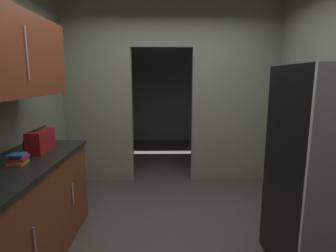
# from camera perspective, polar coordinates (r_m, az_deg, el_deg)

# --- Properties ---
(ground) EXTENTS (20.00, 20.00, 0.00)m
(ground) POSITION_cam_1_polar(r_m,az_deg,el_deg) (2.93, 1.31, -23.13)
(ground) COLOR #47423D
(kitchen_partition) EXTENTS (3.27, 0.12, 2.78)m
(kitchen_partition) POSITION_cam_1_polar(r_m,az_deg,el_deg) (4.12, 1.11, 8.47)
(kitchen_partition) COLOR gray
(kitchen_partition) RESTS_ON ground
(adjoining_room_shell) EXTENTS (3.27, 2.83, 2.78)m
(adjoining_room_shell) POSITION_cam_1_polar(r_m,az_deg,el_deg) (6.02, 0.22, 8.10)
(adjoining_room_shell) COLOR gray
(adjoining_room_shell) RESTS_ON ground
(refrigerator) EXTENTS (0.73, 0.77, 1.71)m
(refrigerator) POSITION_cam_1_polar(r_m,az_deg,el_deg) (2.52, 30.78, -8.70)
(refrigerator) COLOR black
(refrigerator) RESTS_ON ground
(lower_cabinet_run) EXTENTS (0.64, 1.77, 0.91)m
(lower_cabinet_run) POSITION_cam_1_polar(r_m,az_deg,el_deg) (2.68, -29.07, -16.59)
(lower_cabinet_run) COLOR brown
(lower_cabinet_run) RESTS_ON ground
(upper_cabinet_counterside) EXTENTS (0.36, 1.59, 0.67)m
(upper_cabinet_counterside) POSITION_cam_1_polar(r_m,az_deg,el_deg) (2.43, -31.84, 13.06)
(upper_cabinet_counterside) COLOR brown
(boombox) EXTENTS (0.15, 0.35, 0.23)m
(boombox) POSITION_cam_1_polar(r_m,az_deg,el_deg) (2.84, -25.62, -2.85)
(boombox) COLOR maroon
(boombox) RESTS_ON lower_cabinet_run
(book_stack) EXTENTS (0.15, 0.15, 0.09)m
(book_stack) POSITION_cam_1_polar(r_m,az_deg,el_deg) (2.52, -29.39, -6.19)
(book_stack) COLOR gold
(book_stack) RESTS_ON lower_cabinet_run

